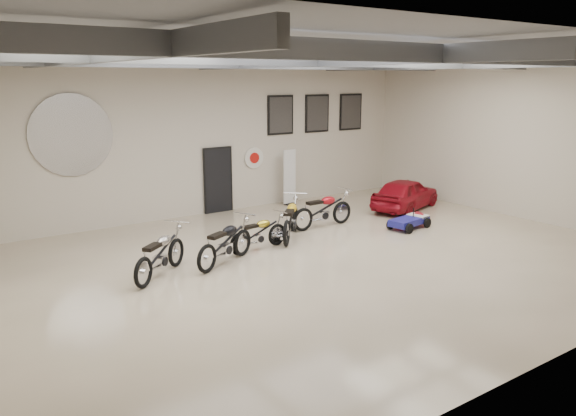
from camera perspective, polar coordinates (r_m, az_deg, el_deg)
floor at (r=13.70m, az=2.89°, el=-5.42°), size 16.00×12.00×0.01m
ceiling at (r=13.01m, az=3.15°, el=15.96°), size 16.00×12.00×0.01m
back_wall at (r=18.20m, az=-8.75°, el=7.11°), size 16.00×0.02×5.00m
right_wall at (r=19.08m, az=22.48°, el=6.54°), size 0.02×12.00×5.00m
ceiling_beams at (r=13.00m, az=3.13°, el=14.86°), size 15.80×11.80×0.32m
door at (r=18.58m, az=-7.14°, el=2.76°), size 0.92×0.08×2.10m
logo_plaque at (r=16.75m, az=-21.14°, el=6.92°), size 2.30×0.06×1.16m
poster_left at (r=19.62m, az=-0.78°, el=9.43°), size 1.05×0.08×1.35m
poster_mid at (r=20.56m, az=2.97°, el=9.58°), size 1.05×0.08×1.35m
poster_right at (r=21.58m, az=6.38°, el=9.68°), size 1.05×0.08×1.35m
oil_sign at (r=19.16m, az=-3.48°, el=5.11°), size 0.72×0.10×0.72m
banner_stand at (r=19.53m, az=0.16°, el=3.09°), size 0.54×0.26×1.92m
motorcycle_silver at (r=12.81m, az=-12.87°, el=-4.50°), size 2.04×1.81×1.09m
motorcycle_black at (r=13.42m, az=-6.40°, el=-3.45°), size 2.16×1.50×1.09m
motorcycle_gold at (r=14.44m, az=-3.00°, el=-2.50°), size 1.86×0.80×0.94m
motorcycle_yellow at (r=15.45m, az=0.29°, el=-1.07°), size 2.00×2.04×1.13m
motorcycle_red at (r=16.64m, az=3.58°, el=-0.11°), size 2.15×0.72×1.11m
go_kart at (r=17.02m, az=12.48°, el=-0.98°), size 1.76×1.00×0.60m
vintage_car at (r=19.34m, az=11.84°, el=1.44°), size 2.20×3.39×1.07m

